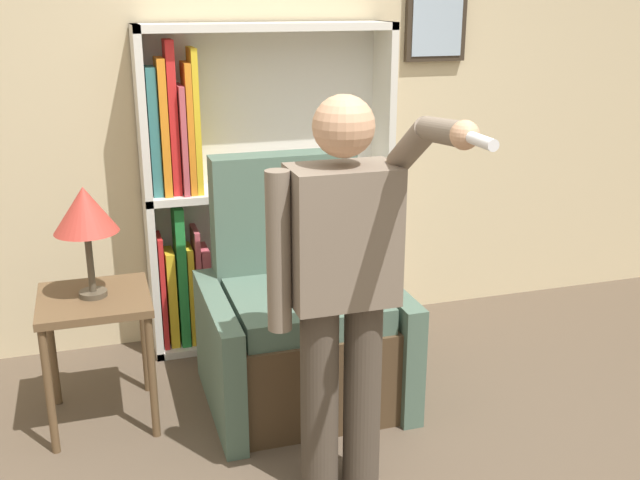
{
  "coord_description": "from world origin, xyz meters",
  "views": [
    {
      "loc": [
        -0.82,
        -2.07,
        1.91
      ],
      "look_at": [
        0.05,
        0.75,
        0.94
      ],
      "focal_mm": 42.0,
      "sensor_mm": 36.0,
      "label": 1
    }
  ],
  "objects_px": {
    "bookcase": "(240,194)",
    "side_table": "(96,317)",
    "person_standing": "(343,280)",
    "table_lamp": "(85,212)",
    "armchair": "(299,324)"
  },
  "relations": [
    {
      "from": "bookcase",
      "to": "table_lamp",
      "type": "xyz_separation_m",
      "value": [
        -0.81,
        -0.67,
        0.15
      ]
    },
    {
      "from": "person_standing",
      "to": "armchair",
      "type": "bearing_deg",
      "value": 86.66
    },
    {
      "from": "bookcase",
      "to": "table_lamp",
      "type": "height_order",
      "value": "bookcase"
    },
    {
      "from": "bookcase",
      "to": "armchair",
      "type": "xyz_separation_m",
      "value": [
        0.14,
        -0.7,
        -0.49
      ]
    },
    {
      "from": "armchair",
      "to": "table_lamp",
      "type": "relative_size",
      "value": 2.32
    },
    {
      "from": "armchair",
      "to": "person_standing",
      "type": "distance_m",
      "value": 0.95
    },
    {
      "from": "armchair",
      "to": "table_lamp",
      "type": "bearing_deg",
      "value": 178.18
    },
    {
      "from": "armchair",
      "to": "person_standing",
      "type": "xyz_separation_m",
      "value": [
        -0.05,
        -0.78,
        0.53
      ]
    },
    {
      "from": "side_table",
      "to": "table_lamp",
      "type": "xyz_separation_m",
      "value": [
        -0.0,
        -0.0,
        0.49
      ]
    },
    {
      "from": "person_standing",
      "to": "bookcase",
      "type": "bearing_deg",
      "value": 93.51
    },
    {
      "from": "person_standing",
      "to": "side_table",
      "type": "relative_size",
      "value": 2.53
    },
    {
      "from": "armchair",
      "to": "side_table",
      "type": "relative_size",
      "value": 1.87
    },
    {
      "from": "bookcase",
      "to": "person_standing",
      "type": "bearing_deg",
      "value": -86.49
    },
    {
      "from": "bookcase",
      "to": "person_standing",
      "type": "relative_size",
      "value": 1.12
    },
    {
      "from": "bookcase",
      "to": "side_table",
      "type": "relative_size",
      "value": 2.83
    }
  ]
}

